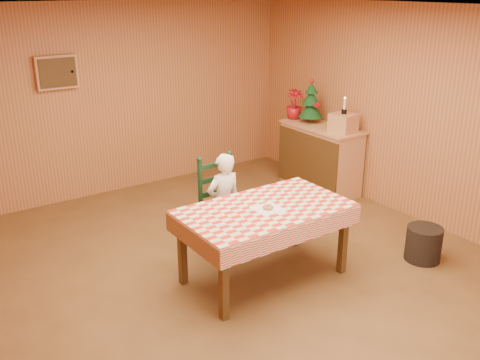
{
  "coord_description": "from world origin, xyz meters",
  "views": [
    {
      "loc": [
        -2.86,
        -3.92,
        2.81
      ],
      "look_at": [
        0.0,
        0.2,
        0.95
      ],
      "focal_mm": 40.0,
      "sensor_mm": 36.0,
      "label": 1
    }
  ],
  "objects_px": {
    "seated_child": "(224,203)",
    "crate": "(343,123)",
    "ladder_chair": "(221,206)",
    "storage_bin": "(424,244)",
    "shelf_unit": "(320,158)",
    "dining_table": "(265,215)",
    "christmas_tree": "(311,103)"
  },
  "relations": [
    {
      "from": "shelf_unit",
      "to": "christmas_tree",
      "type": "bearing_deg",
      "value": 88.02
    },
    {
      "from": "christmas_tree",
      "to": "crate",
      "type": "bearing_deg",
      "value": -90.0
    },
    {
      "from": "ladder_chair",
      "to": "shelf_unit",
      "type": "xyz_separation_m",
      "value": [
        2.16,
        0.75,
        -0.04
      ]
    },
    {
      "from": "dining_table",
      "to": "seated_child",
      "type": "relative_size",
      "value": 1.47
    },
    {
      "from": "dining_table",
      "to": "crate",
      "type": "xyz_separation_m",
      "value": [
        2.17,
        1.14,
        0.37
      ]
    },
    {
      "from": "shelf_unit",
      "to": "crate",
      "type": "bearing_deg",
      "value": -88.77
    },
    {
      "from": "dining_table",
      "to": "storage_bin",
      "type": "relative_size",
      "value": 4.41
    },
    {
      "from": "ladder_chair",
      "to": "shelf_unit",
      "type": "bearing_deg",
      "value": 19.21
    },
    {
      "from": "christmas_tree",
      "to": "storage_bin",
      "type": "distance_m",
      "value": 2.73
    },
    {
      "from": "christmas_tree",
      "to": "ladder_chair",
      "type": "bearing_deg",
      "value": -155.2
    },
    {
      "from": "crate",
      "to": "dining_table",
      "type": "bearing_deg",
      "value": -152.29
    },
    {
      "from": "seated_child",
      "to": "crate",
      "type": "distance_m",
      "value": 2.26
    },
    {
      "from": "crate",
      "to": "christmas_tree",
      "type": "bearing_deg",
      "value": 90.0
    },
    {
      "from": "dining_table",
      "to": "seated_child",
      "type": "height_order",
      "value": "seated_child"
    },
    {
      "from": "dining_table",
      "to": "shelf_unit",
      "type": "relative_size",
      "value": 1.34
    },
    {
      "from": "seated_child",
      "to": "christmas_tree",
      "type": "height_order",
      "value": "christmas_tree"
    },
    {
      "from": "storage_bin",
      "to": "christmas_tree",
      "type": "bearing_deg",
      "value": 77.52
    },
    {
      "from": "ladder_chair",
      "to": "shelf_unit",
      "type": "relative_size",
      "value": 0.87
    },
    {
      "from": "dining_table",
      "to": "christmas_tree",
      "type": "xyz_separation_m",
      "value": [
        2.17,
        1.79,
        0.52
      ]
    },
    {
      "from": "shelf_unit",
      "to": "christmas_tree",
      "type": "height_order",
      "value": "christmas_tree"
    },
    {
      "from": "seated_child",
      "to": "christmas_tree",
      "type": "distance_m",
      "value": 2.5
    },
    {
      "from": "ladder_chair",
      "to": "storage_bin",
      "type": "xyz_separation_m",
      "value": [
        1.63,
        -1.47,
        -0.32
      ]
    },
    {
      "from": "seated_child",
      "to": "storage_bin",
      "type": "xyz_separation_m",
      "value": [
        1.63,
        -1.41,
        -0.37
      ]
    },
    {
      "from": "christmas_tree",
      "to": "dining_table",
      "type": "bearing_deg",
      "value": -140.5
    },
    {
      "from": "shelf_unit",
      "to": "crate",
      "type": "distance_m",
      "value": 0.71
    },
    {
      "from": "dining_table",
      "to": "christmas_tree",
      "type": "relative_size",
      "value": 2.67
    },
    {
      "from": "crate",
      "to": "christmas_tree",
      "type": "xyz_separation_m",
      "value": [
        -0.0,
        0.65,
        0.16
      ]
    },
    {
      "from": "dining_table",
      "to": "crate",
      "type": "height_order",
      "value": "crate"
    },
    {
      "from": "shelf_unit",
      "to": "dining_table",
      "type": "bearing_deg",
      "value": -144.55
    },
    {
      "from": "christmas_tree",
      "to": "storage_bin",
      "type": "bearing_deg",
      "value": -102.48
    },
    {
      "from": "dining_table",
      "to": "seated_child",
      "type": "distance_m",
      "value": 0.74
    },
    {
      "from": "dining_table",
      "to": "christmas_tree",
      "type": "bearing_deg",
      "value": 39.5
    }
  ]
}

